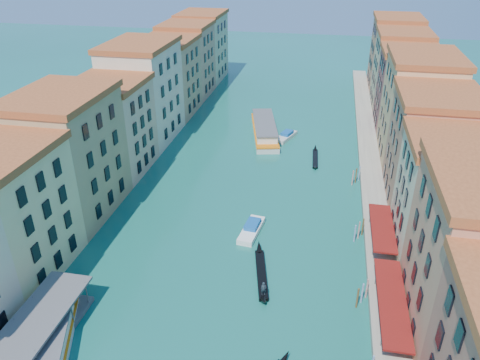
{
  "coord_description": "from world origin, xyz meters",
  "views": [
    {
      "loc": [
        12.84,
        -20.15,
        40.5
      ],
      "look_at": [
        0.38,
        43.64,
        6.1
      ],
      "focal_mm": 35.0,
      "sensor_mm": 36.0,
      "label": 1
    }
  ],
  "objects_px": {
    "vaporetto_stop": "(38,337)",
    "vaporetto_near": "(47,355)",
    "vaporetto_far": "(264,129)",
    "gondola_fore": "(261,273)"
  },
  "relations": [
    {
      "from": "vaporetto_stop",
      "to": "vaporetto_far",
      "type": "bearing_deg",
      "value": 76.8
    },
    {
      "from": "vaporetto_stop",
      "to": "vaporetto_near",
      "type": "relative_size",
      "value": 0.91
    },
    {
      "from": "vaporetto_near",
      "to": "vaporetto_far",
      "type": "bearing_deg",
      "value": 58.68
    },
    {
      "from": "vaporetto_near",
      "to": "vaporetto_stop",
      "type": "bearing_deg",
      "value": 119.08
    },
    {
      "from": "vaporetto_stop",
      "to": "vaporetto_near",
      "type": "height_order",
      "value": "vaporetto_stop"
    },
    {
      "from": "vaporetto_near",
      "to": "vaporetto_far",
      "type": "relative_size",
      "value": 0.83
    },
    {
      "from": "vaporetto_far",
      "to": "gondola_fore",
      "type": "relative_size",
      "value": 1.67
    },
    {
      "from": "vaporetto_near",
      "to": "vaporetto_far",
      "type": "height_order",
      "value": "vaporetto_far"
    },
    {
      "from": "vaporetto_near",
      "to": "vaporetto_far",
      "type": "distance_m",
      "value": 68.75
    },
    {
      "from": "vaporetto_near",
      "to": "gondola_fore",
      "type": "relative_size",
      "value": 1.38
    }
  ]
}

